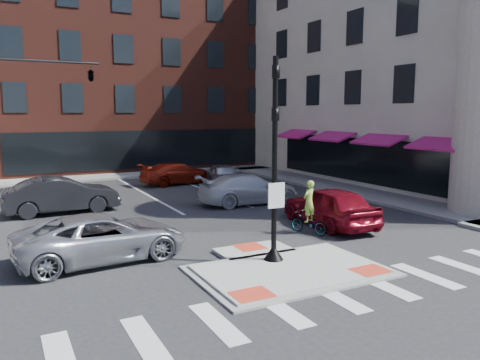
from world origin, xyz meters
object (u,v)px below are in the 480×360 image
bg_car_dark (61,195)px  cyclist (309,216)px  silver_suv (103,237)px  bg_car_red (178,173)px  bg_car_silver (221,174)px  white_pickup (249,189)px  red_sedan (330,206)px

bg_car_dark → cyclist: size_ratio=2.47×
silver_suv → bg_car_red: silver_suv is taller
bg_car_dark → cyclist: 11.29m
bg_car_silver → cyclist: size_ratio=2.00×
white_pickup → cyclist: 6.22m
white_pickup → cyclist: cyclist is taller
white_pickup → bg_car_red: bearing=10.0°
silver_suv → red_sedan: red_sedan is taller
bg_car_dark → white_pickup: bearing=-105.7°
silver_suv → cyclist: (7.50, -0.29, -0.04)m
bg_car_silver → cyclist: bearing=89.5°
cyclist → bg_car_red: bearing=-110.8°
silver_suv → bg_car_dark: (-0.26, 7.91, 0.10)m
bg_car_silver → bg_car_red: 2.78m
silver_suv → bg_car_red: (7.37, 13.71, -0.03)m
silver_suv → bg_car_dark: bearing=-3.1°
white_pickup → bg_car_dark: (-8.58, 2.03, 0.08)m
red_sedan → cyclist: (-1.48, -0.64, -0.12)m
silver_suv → bg_car_silver: size_ratio=1.28×
white_pickup → bg_car_silver: bearing=-8.9°
silver_suv → bg_car_dark: bg_car_dark is taller
silver_suv → bg_car_dark: 7.92m
bg_car_silver → bg_car_red: bearing=-26.2°
silver_suv → red_sedan: size_ratio=1.10×
bg_car_silver → cyclist: cyclist is taller
bg_car_dark → cyclist: (7.76, -8.20, -0.14)m
silver_suv → bg_car_silver: 15.46m
bg_car_silver → silver_suv: bearing=60.8°
red_sedan → bg_car_dark: size_ratio=0.95×
bg_car_dark → bg_car_silver: 10.75m
silver_suv → red_sedan: bearing=-92.7°
bg_car_red → red_sedan: bearing=-179.2°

